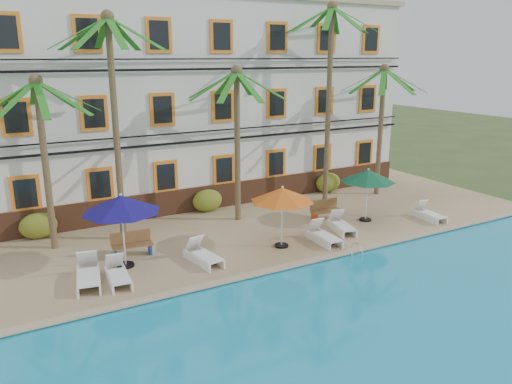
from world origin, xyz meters
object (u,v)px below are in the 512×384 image
palm_d (329,80)px  lounger_f (429,214)px  umbrella_green (368,176)px  bench_right (325,210)px  palm_c (237,121)px  lounger_a (88,275)px  palm_e (382,111)px  pool_ladder (351,253)px  palm_a (42,137)px  lounger_c (203,255)px  lounger_e (341,225)px  lounger_d (323,235)px  lounger_b (118,274)px  palm_b (114,100)px  umbrella_red (282,195)px  bench_left (132,244)px  umbrella_blue (121,204)px

palm_d → lounger_f: bearing=-65.1°
umbrella_green → bench_right: 2.47m
palm_c → lounger_a: size_ratio=3.21×
palm_e → lounger_f: palm_e is taller
lounger_f → pool_ladder: bearing=-165.5°
palm_a → lounger_c: size_ratio=3.44×
palm_c → palm_e: size_ratio=1.00×
lounger_e → lounger_f: (4.57, -0.68, -0.01)m
lounger_d → lounger_e: 1.62m
lounger_e → lounger_a: bearing=179.8°
palm_c → lounger_b: palm_c is taller
palm_e → umbrella_green: bearing=-138.0°
lounger_b → palm_b: bearing=72.7°
umbrella_green → palm_b: bearing=163.5°
palm_c → lounger_f: (7.73, -4.30, -4.27)m
palm_b → umbrella_red: size_ratio=3.60×
palm_b → lounger_d: size_ratio=4.75×
lounger_a → palm_d: bearing=18.1°
palm_c → palm_d: (5.45, 0.61, 1.65)m
palm_e → bench_left: (-14.17, -2.16, -4.06)m
umbrella_blue → lounger_b: bearing=-116.0°
lounger_d → lounger_f: bearing=-0.1°
palm_c → umbrella_blue: size_ratio=2.54×
palm_e → pool_ladder: size_ratio=9.33×
lounger_b → lounger_f: size_ratio=1.05×
palm_b → palm_c: (5.31, -0.06, -1.17)m
umbrella_green → lounger_b: umbrella_green is taller
palm_a → umbrella_blue: size_ratio=2.45×
palm_e → umbrella_red: (-8.73, -4.14, -2.40)m
palm_a → lounger_e: bearing=-19.8°
palm_b → umbrella_green: (10.36, -3.08, -3.60)m
lounger_c → bench_right: bearing=14.8°
palm_c → palm_d: bearing=6.4°
pool_ladder → palm_a: bearing=148.0°
palm_e → lounger_e: (-5.53, -3.87, -4.25)m
umbrella_red → lounger_d: (1.73, -0.40, -1.84)m
palm_a → bench_left: bearing=-42.7°
lounger_f → palm_b: bearing=161.5°
lounger_e → bench_left: bearing=168.8°
pool_ladder → umbrella_blue: bearing=159.2°
palm_b → umbrella_blue: palm_b is taller
lounger_d → pool_ladder: (0.24, -1.51, -0.29)m
lounger_f → pool_ladder: (-5.80, -1.50, -0.27)m
palm_a → bench_left: palm_a is taller
umbrella_blue → bench_left: bearing=60.4°
umbrella_blue → bench_left: umbrella_blue is taller
umbrella_red → bench_left: 6.02m
lounger_b → bench_left: (1.07, 2.04, 0.19)m
palm_d → lounger_c: 11.53m
lounger_d → umbrella_red: bearing=167.0°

